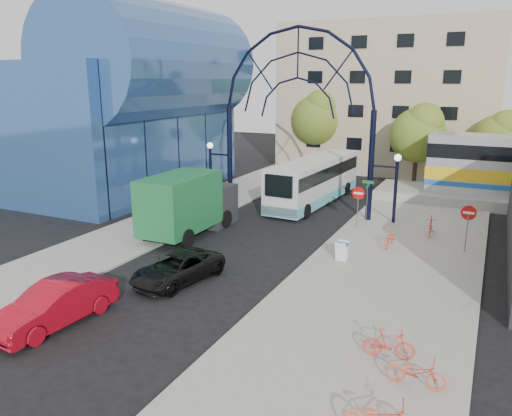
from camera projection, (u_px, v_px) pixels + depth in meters
The scene contains 21 objects.
ground at pixel (178, 287), 21.79m from camera, with size 120.00×120.00×0.00m, color black.
sidewalk_east at pixel (381, 284), 21.91m from camera, with size 8.00×56.00×0.12m, color gray.
plaza_west at pixel (144, 230), 29.74m from camera, with size 5.00×50.00×0.12m, color gray.
gateway_arch at pixel (297, 83), 31.86m from camera, with size 13.64×0.44×12.10m.
stop_sign at pixel (358, 197), 29.75m from camera, with size 0.80×0.07×2.50m.
do_not_enter_sign at pixel (468, 217), 25.40m from camera, with size 0.76×0.07×2.48m.
street_name_sign at pixel (367, 193), 30.07m from camera, with size 0.70×0.70×2.80m.
sandwich_board at pixel (342, 249), 24.47m from camera, with size 0.55×0.61×0.99m.
transit_hall at pixel (122, 107), 39.62m from camera, with size 16.50×18.00×14.50m.
apartment_block at pixel (392, 98), 49.71m from camera, with size 20.00×12.10×14.00m.
tree_north_a at pixel (419, 132), 40.69m from camera, with size 4.48×4.48×7.00m.
tree_north_b at pixel (319, 117), 48.21m from camera, with size 5.12×5.12×8.00m.
tree_north_c at pixel (500, 137), 40.00m from camera, with size 4.16×4.16×6.50m.
city_bus at pixel (315, 180), 36.38m from camera, with size 3.32×11.82×3.21m.
green_truck at pixel (189, 204), 28.88m from camera, with size 2.83×7.22×3.64m.
black_suv at pixel (178, 268), 22.21m from camera, with size 2.10×4.56×1.27m, color black.
red_sedan at pixel (55, 305), 18.28m from camera, with size 1.67×4.80×1.58m, color maroon.
bike_near_a at pixel (390, 238), 26.65m from camera, with size 0.60×1.72×0.90m, color #E8482E.
bike_near_b at pixel (431, 226), 28.57m from camera, with size 0.51×1.81×1.09m, color #F03930.
bike_far_a at pixel (416, 372), 14.45m from camera, with size 0.59×1.70×0.89m, color #E14A2D.
bike_far_b at pixel (389, 344), 15.92m from camera, with size 0.46×1.64×0.99m, color red.
Camera 1 is at (11.85, -16.75, 8.80)m, focal length 35.00 mm.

